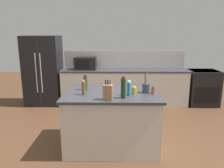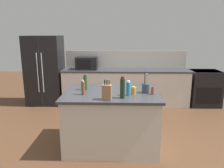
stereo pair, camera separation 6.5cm
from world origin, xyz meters
The scene contains 15 objects.
ground_plane centered at (0.00, 0.00, 0.00)m, with size 14.00×14.00×0.00m, color brown.
back_counter_run centered at (0.30, 2.20, 0.47)m, with size 3.29×0.66×0.94m.
wall_backsplash centered at (0.30, 2.52, 1.17)m, with size 3.25×0.03×0.46m, color beige.
kitchen_island centered at (0.00, 0.00, 0.47)m, with size 1.53×1.10×0.94m.
refrigerator centered at (-1.84, 2.25, 0.90)m, with size 0.91×0.75×1.80m.
range_oven centered at (2.37, 2.20, 0.47)m, with size 0.76×0.65×0.92m.
microwave centered at (-0.72, 2.20, 1.11)m, with size 0.55×0.39×0.33m.
knife_block centered at (-0.05, -0.42, 1.05)m, with size 0.14×0.12×0.29m.
utensil_crock centered at (0.55, -0.03, 1.02)m, with size 0.12×0.12×0.32m.
wine_bottle centered at (0.17, -0.33, 1.09)m, with size 0.07×0.07×0.32m.
spice_jar_paprika centered at (0.65, -0.11, 0.99)m, with size 0.05×0.05×0.11m.
olive_oil_bottle centered at (-0.44, 0.13, 1.06)m, with size 0.07×0.07×0.25m.
dish_soap_bottle centered at (0.27, -0.19, 1.05)m, with size 0.07×0.07×0.23m.
honey_jar centered at (0.35, -0.12, 1.00)m, with size 0.08×0.08×0.12m.
pepper_grinder centered at (-0.43, -0.17, 1.05)m, with size 0.06×0.06×0.23m.
Camera 1 is at (0.05, -3.42, 1.89)m, focal length 35.00 mm.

